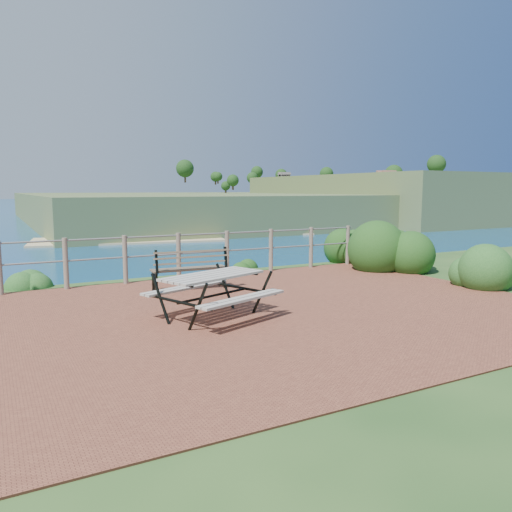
{
  "coord_description": "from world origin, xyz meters",
  "views": [
    {
      "loc": [
        -3.57,
        -6.83,
        1.95
      ],
      "look_at": [
        0.66,
        1.06,
        0.75
      ],
      "focal_mm": 35.0,
      "sensor_mm": 36.0,
      "label": 1
    }
  ],
  "objects": [
    {
      "name": "picnic_table",
      "position": [
        -0.67,
        -0.06,
        0.43
      ],
      "size": [
        1.71,
        1.31,
        0.67
      ],
      "rotation": [
        0.0,
        0.0,
        0.35
      ],
      "color": "gray",
      "rests_on": "ground"
    },
    {
      "name": "shrub_lip_east",
      "position": [
        2.01,
        4.26,
        0.0
      ],
      "size": [
        0.68,
        0.68,
        0.39
      ],
      "primitive_type": "ellipsoid",
      "color": "#1C4314",
      "rests_on": "ground"
    },
    {
      "name": "distant_bay",
      "position": [
        173.07,
        202.61,
        -1.52
      ],
      "size": [
        290.0,
        232.36,
        24.0
      ],
      "color": "#41542A",
      "rests_on": "ground"
    },
    {
      "name": "shrub_right_edge",
      "position": [
        5.12,
        3.69,
        0.0
      ],
      "size": [
        1.06,
        1.06,
        1.51
      ],
      "primitive_type": "ellipsoid",
      "color": "#1C4314",
      "rests_on": "ground"
    },
    {
      "name": "park_bench",
      "position": [
        -0.2,
        2.18,
        0.55
      ],
      "size": [
        1.49,
        0.49,
        0.82
      ],
      "rotation": [
        0.0,
        0.0,
        -0.09
      ],
      "color": "brown",
      "rests_on": "ground"
    },
    {
      "name": "shrub_right_front",
      "position": [
        5.14,
        2.06,
        0.0
      ],
      "size": [
        1.57,
        1.57,
        2.23
      ],
      "primitive_type": "ellipsoid",
      "color": "#1C4314",
      "rests_on": "ground"
    },
    {
      "name": "shrub_lip_west",
      "position": [
        -2.88,
        3.97,
        0.0
      ],
      "size": [
        0.74,
        0.74,
        0.47
      ],
      "primitive_type": "ellipsoid",
      "color": "#1C4C1C",
      "rests_on": "ground"
    },
    {
      "name": "ground",
      "position": [
        0.0,
        0.0,
        0.0
      ],
      "size": [
        10.0,
        7.0,
        0.12
      ],
      "primitive_type": "cube",
      "color": "brown",
      "rests_on": "ground"
    },
    {
      "name": "shrub_right_back",
      "position": [
        5.23,
        -0.32,
        0.0
      ],
      "size": [
        1.06,
        1.06,
        1.51
      ],
      "primitive_type": "ellipsoid",
      "color": "#1C4C1C",
      "rests_on": "ground"
    },
    {
      "name": "safety_railing",
      "position": [
        0.0,
        3.35,
        0.57
      ],
      "size": [
        9.4,
        0.1,
        1.0
      ],
      "color": "#6B5B4C",
      "rests_on": "ground"
    }
  ]
}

